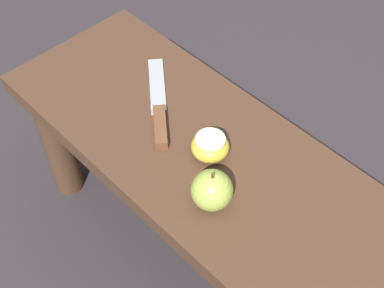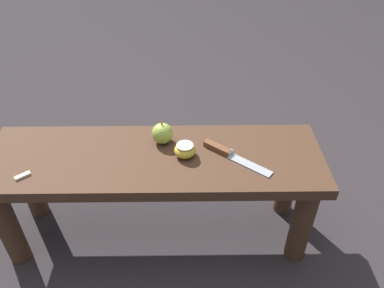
{
  "view_description": "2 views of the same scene",
  "coord_description": "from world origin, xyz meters",
  "px_view_note": "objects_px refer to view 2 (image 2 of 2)",
  "views": [
    {
      "loc": [
        0.33,
        -0.47,
        1.19
      ],
      "look_at": [
        -0.13,
        -0.02,
        0.43
      ],
      "focal_mm": 50.0,
      "sensor_mm": 36.0,
      "label": 1
    },
    {
      "loc": [
        -0.12,
        0.97,
        1.22
      ],
      "look_at": [
        -0.13,
        -0.02,
        0.43
      ],
      "focal_mm": 35.0,
      "sensor_mm": 36.0,
      "label": 2
    }
  ],
  "objects_px": {
    "wooden_bench": "(155,174)",
    "knife": "(227,153)",
    "apple_whole": "(162,133)",
    "apple_cut": "(185,150)"
  },
  "relations": [
    {
      "from": "wooden_bench",
      "to": "knife",
      "type": "bearing_deg",
      "value": -179.3
    },
    {
      "from": "wooden_bench",
      "to": "apple_whole",
      "type": "distance_m",
      "value": 0.15
    },
    {
      "from": "wooden_bench",
      "to": "apple_cut",
      "type": "height_order",
      "value": "apple_cut"
    },
    {
      "from": "knife",
      "to": "apple_whole",
      "type": "height_order",
      "value": "apple_whole"
    },
    {
      "from": "wooden_bench",
      "to": "apple_cut",
      "type": "relative_size",
      "value": 15.8
    },
    {
      "from": "wooden_bench",
      "to": "knife",
      "type": "xyz_separation_m",
      "value": [
        -0.25,
        -0.0,
        0.09
      ]
    },
    {
      "from": "apple_whole",
      "to": "apple_cut",
      "type": "distance_m",
      "value": 0.11
    },
    {
      "from": "wooden_bench",
      "to": "apple_whole",
      "type": "height_order",
      "value": "apple_whole"
    },
    {
      "from": "apple_whole",
      "to": "wooden_bench",
      "type": "bearing_deg",
      "value": 70.03
    },
    {
      "from": "knife",
      "to": "apple_cut",
      "type": "height_order",
      "value": "apple_cut"
    }
  ]
}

